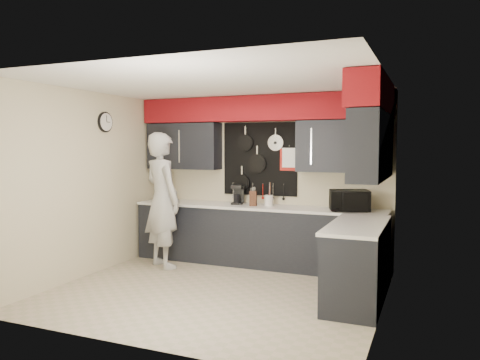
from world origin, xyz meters
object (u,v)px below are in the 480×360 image
at_px(knife_block, 253,198).
at_px(coffee_maker, 238,194).
at_px(utensil_crock, 269,200).
at_px(person, 162,200).
at_px(microwave, 349,201).

distance_m(knife_block, coffee_maker, 0.33).
xyz_separation_m(utensil_crock, coffee_maker, (-0.52, 0.02, 0.07)).
bearing_deg(knife_block, coffee_maker, 146.07).
distance_m(utensil_crock, person, 1.61).
bearing_deg(knife_block, utensil_crock, 9.51).
xyz_separation_m(coffee_maker, person, (-0.93, -0.71, -0.06)).
distance_m(microwave, knife_block, 1.45).
height_order(knife_block, coffee_maker, coffee_maker).
distance_m(utensil_crock, coffee_maker, 0.53).
bearing_deg(utensil_crock, person, -154.87).
relative_size(microwave, person, 0.26).
relative_size(utensil_crock, person, 0.08).
xyz_separation_m(utensil_crock, person, (-1.46, -0.68, 0.01)).
relative_size(utensil_crock, coffee_maker, 0.54).
bearing_deg(microwave, coffee_maker, 156.68).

